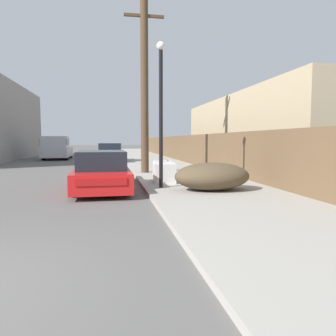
{
  "coord_description": "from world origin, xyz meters",
  "views": [
    {
      "loc": [
        2.15,
        -3.45,
        1.6
      ],
      "look_at": [
        4.75,
        11.19,
        0.34
      ],
      "focal_mm": 35.0,
      "sensor_mm": 36.0,
      "label": 1
    }
  ],
  "objects_px": {
    "parked_sports_car_red": "(102,172)",
    "pickup_truck": "(57,148)",
    "brush_pile": "(212,176)",
    "discarded_fridge": "(164,172)",
    "car_parked_mid": "(111,154)",
    "utility_pole": "(144,85)",
    "street_lamp": "(161,104)"
  },
  "relations": [
    {
      "from": "brush_pile",
      "to": "street_lamp",
      "type": "bearing_deg",
      "value": 149.75
    },
    {
      "from": "street_lamp",
      "to": "brush_pile",
      "type": "xyz_separation_m",
      "value": [
        1.41,
        -0.82,
        -2.2
      ]
    },
    {
      "from": "parked_sports_car_red",
      "to": "brush_pile",
      "type": "height_order",
      "value": "parked_sports_car_red"
    },
    {
      "from": "pickup_truck",
      "to": "utility_pole",
      "type": "xyz_separation_m",
      "value": [
        6.0,
        -13.66,
        3.14
      ]
    },
    {
      "from": "pickup_truck",
      "to": "brush_pile",
      "type": "bearing_deg",
      "value": 109.23
    },
    {
      "from": "parked_sports_car_red",
      "to": "utility_pole",
      "type": "distance_m",
      "value": 5.84
    },
    {
      "from": "car_parked_mid",
      "to": "utility_pole",
      "type": "relative_size",
      "value": 0.58
    },
    {
      "from": "utility_pole",
      "to": "parked_sports_car_red",
      "type": "bearing_deg",
      "value": -113.45
    },
    {
      "from": "car_parked_mid",
      "to": "utility_pole",
      "type": "bearing_deg",
      "value": -77.19
    },
    {
      "from": "discarded_fridge",
      "to": "street_lamp",
      "type": "distance_m",
      "value": 2.72
    },
    {
      "from": "pickup_truck",
      "to": "street_lamp",
      "type": "xyz_separation_m",
      "value": [
        5.98,
        -18.61,
        1.77
      ]
    },
    {
      "from": "parked_sports_car_red",
      "to": "street_lamp",
      "type": "relative_size",
      "value": 1.04
    },
    {
      "from": "parked_sports_car_red",
      "to": "pickup_truck",
      "type": "height_order",
      "value": "pickup_truck"
    },
    {
      "from": "utility_pole",
      "to": "street_lamp",
      "type": "distance_m",
      "value": 5.14
    },
    {
      "from": "parked_sports_car_red",
      "to": "street_lamp",
      "type": "height_order",
      "value": "street_lamp"
    },
    {
      "from": "pickup_truck",
      "to": "street_lamp",
      "type": "height_order",
      "value": "street_lamp"
    },
    {
      "from": "utility_pole",
      "to": "discarded_fridge",
      "type": "bearing_deg",
      "value": -84.85
    },
    {
      "from": "brush_pile",
      "to": "car_parked_mid",
      "type": "bearing_deg",
      "value": 101.28
    },
    {
      "from": "street_lamp",
      "to": "brush_pile",
      "type": "bearing_deg",
      "value": -30.25
    },
    {
      "from": "pickup_truck",
      "to": "brush_pile",
      "type": "distance_m",
      "value": 20.8
    },
    {
      "from": "parked_sports_car_red",
      "to": "brush_pile",
      "type": "distance_m",
      "value": 3.58
    },
    {
      "from": "parked_sports_car_red",
      "to": "pickup_truck",
      "type": "bearing_deg",
      "value": 102.14
    },
    {
      "from": "utility_pole",
      "to": "brush_pile",
      "type": "relative_size",
      "value": 3.45
    },
    {
      "from": "car_parked_mid",
      "to": "utility_pole",
      "type": "distance_m",
      "value": 9.67
    },
    {
      "from": "discarded_fridge",
      "to": "car_parked_mid",
      "type": "height_order",
      "value": "car_parked_mid"
    },
    {
      "from": "parked_sports_car_red",
      "to": "street_lamp",
      "type": "bearing_deg",
      "value": -21.21
    },
    {
      "from": "car_parked_mid",
      "to": "street_lamp",
      "type": "bearing_deg",
      "value": -80.71
    },
    {
      "from": "parked_sports_car_red",
      "to": "car_parked_mid",
      "type": "distance_m",
      "value": 13.18
    },
    {
      "from": "discarded_fridge",
      "to": "utility_pole",
      "type": "bearing_deg",
      "value": 99.0
    },
    {
      "from": "discarded_fridge",
      "to": "street_lamp",
      "type": "xyz_separation_m",
      "value": [
        -0.33,
        -1.48,
        2.26
      ]
    },
    {
      "from": "parked_sports_car_red",
      "to": "discarded_fridge",
      "type": "bearing_deg",
      "value": 19.38
    },
    {
      "from": "pickup_truck",
      "to": "street_lamp",
      "type": "bearing_deg",
      "value": 106.22
    }
  ]
}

